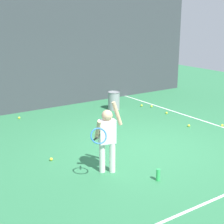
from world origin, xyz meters
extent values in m
plane|color=#2D7247|center=(0.00, 0.00, 0.00)|extent=(20.00, 20.00, 0.00)
cube|color=white|center=(2.57, 1.00, 0.00)|extent=(0.05, 9.00, 0.00)
cube|color=#383D42|center=(0.00, 4.34, 1.95)|extent=(10.34, 0.08, 3.90)
cylinder|color=slate|center=(0.00, 4.40, 2.03)|extent=(0.09, 0.09, 4.05)
cylinder|color=slate|center=(2.51, 4.40, 2.03)|extent=(0.09, 0.09, 4.05)
cylinder|color=slate|center=(5.02, 4.40, 2.03)|extent=(0.09, 0.09, 4.05)
cylinder|color=silver|center=(-1.48, -0.51, 0.29)|extent=(0.11, 0.11, 0.58)
cylinder|color=silver|center=(-1.32, -0.62, 0.29)|extent=(0.11, 0.11, 0.58)
cube|color=white|center=(-1.40, -0.56, 0.80)|extent=(0.34, 0.25, 0.44)
sphere|color=tan|center=(-1.40, -0.56, 1.10)|extent=(0.20, 0.20, 0.20)
cylinder|color=tan|center=(-1.21, -0.60, 1.12)|extent=(0.22, 0.12, 0.46)
cylinder|color=tan|center=(-1.60, -0.56, 0.87)|extent=(0.15, 0.30, 0.43)
cylinder|color=black|center=(-1.71, -0.66, 0.75)|extent=(0.09, 0.24, 0.15)
torus|color=#2666B2|center=(-1.77, -0.87, 0.88)|extent=(0.32, 0.24, 0.26)
cylinder|color=gray|center=(1.18, 3.01, 0.28)|extent=(0.36, 0.36, 0.55)
torus|color=#595B60|center=(1.18, 3.01, 0.55)|extent=(0.38, 0.38, 0.02)
cylinder|color=green|center=(-0.85, -1.36, 0.11)|extent=(0.07, 0.07, 0.22)
sphere|color=#CCE033|center=(2.61, 0.01, 0.03)|extent=(0.07, 0.07, 0.07)
sphere|color=#CCE033|center=(2.12, 2.80, 0.03)|extent=(0.07, 0.07, 0.07)
sphere|color=#CCE033|center=(2.32, 2.55, 0.03)|extent=(0.07, 0.07, 0.07)
sphere|color=#CCE033|center=(2.19, 1.71, 0.03)|extent=(0.07, 0.07, 0.07)
sphere|color=#CCE033|center=(-1.62, 3.67, 0.03)|extent=(0.07, 0.07, 0.07)
sphere|color=#CCE033|center=(-2.06, 0.50, 0.03)|extent=(0.07, 0.07, 0.07)
sphere|color=#CCE033|center=(1.85, 0.48, 0.03)|extent=(0.07, 0.07, 0.07)
camera|label=1|loc=(-4.60, -5.48, 2.84)|focal=54.85mm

